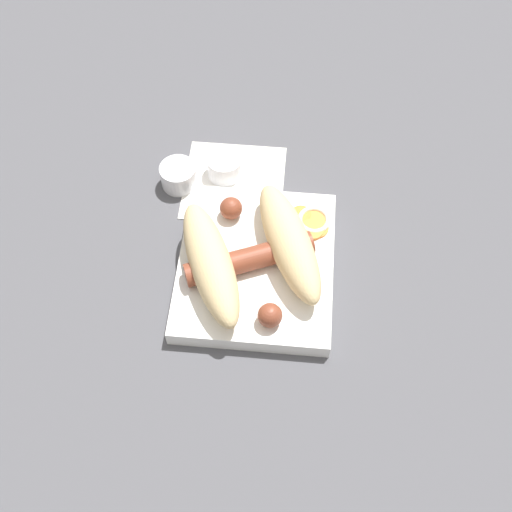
{
  "coord_description": "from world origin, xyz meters",
  "views": [
    {
      "loc": [
        -0.38,
        -0.03,
        0.65
      ],
      "look_at": [
        0.0,
        0.0,
        0.03
      ],
      "focal_mm": 45.0,
      "sensor_mm": 36.0,
      "label": 1
    }
  ],
  "objects_px": {
    "food_tray": "(256,266)",
    "condiment_cup_near": "(225,167)",
    "bread_roll": "(250,253)",
    "condiment_cup_far": "(179,177)",
    "sausage": "(249,259)"
  },
  "relations": [
    {
      "from": "food_tray",
      "to": "condiment_cup_far",
      "type": "height_order",
      "value": "condiment_cup_far"
    },
    {
      "from": "condiment_cup_near",
      "to": "condiment_cup_far",
      "type": "distance_m",
      "value": 0.06
    },
    {
      "from": "sausage",
      "to": "condiment_cup_far",
      "type": "relative_size",
      "value": 3.6
    },
    {
      "from": "condiment_cup_far",
      "to": "food_tray",
      "type": "bearing_deg",
      "value": -137.83
    },
    {
      "from": "food_tray",
      "to": "condiment_cup_near",
      "type": "distance_m",
      "value": 0.15
    },
    {
      "from": "bread_roll",
      "to": "condiment_cup_near",
      "type": "bearing_deg",
      "value": 17.81
    },
    {
      "from": "food_tray",
      "to": "sausage",
      "type": "xyz_separation_m",
      "value": [
        -0.01,
        0.01,
        0.02
      ]
    },
    {
      "from": "sausage",
      "to": "bread_roll",
      "type": "bearing_deg",
      "value": -19.92
    },
    {
      "from": "sausage",
      "to": "condiment_cup_near",
      "type": "bearing_deg",
      "value": 17.28
    },
    {
      "from": "condiment_cup_near",
      "to": "sausage",
      "type": "bearing_deg",
      "value": -162.72
    },
    {
      "from": "food_tray",
      "to": "sausage",
      "type": "height_order",
      "value": "sausage"
    },
    {
      "from": "sausage",
      "to": "condiment_cup_far",
      "type": "bearing_deg",
      "value": 38.82
    },
    {
      "from": "food_tray",
      "to": "sausage",
      "type": "distance_m",
      "value": 0.03
    },
    {
      "from": "sausage",
      "to": "condiment_cup_near",
      "type": "distance_m",
      "value": 0.16
    },
    {
      "from": "food_tray",
      "to": "bread_roll",
      "type": "xyz_separation_m",
      "value": [
        -0.0,
        0.01,
        0.03
      ]
    }
  ]
}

